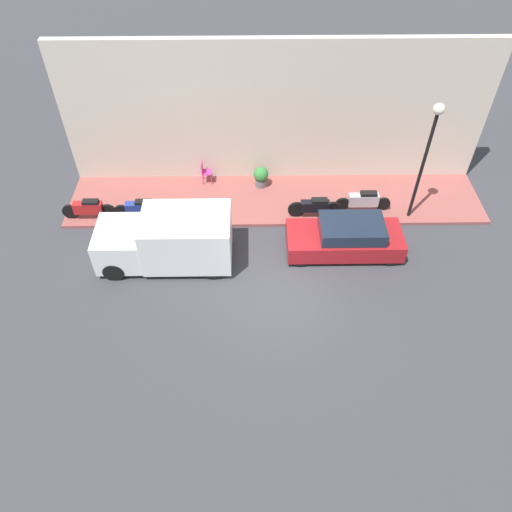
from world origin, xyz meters
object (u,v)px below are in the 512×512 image
motorcycle_red (89,208)px  potted_plant (261,176)px  delivery_van (167,239)px  streetlamp (430,141)px  motorcycle_blue (141,209)px  cafe_chair (205,171)px  parked_car (346,238)px  motorcycle_black (315,207)px  scooter_silver (364,200)px

motorcycle_red → potted_plant: (1.91, -6.53, 0.00)m
delivery_van → streetlamp: (2.14, -8.93, 2.43)m
motorcycle_blue → cafe_chair: cafe_chair is taller
parked_car → potted_plant: 4.70m
cafe_chair → motorcycle_black: bearing=-117.2°
delivery_van → parked_car: bearing=-86.5°
motorcycle_blue → streetlamp: size_ratio=0.44×
motorcycle_red → streetlamp: (-0.03, -12.17, 2.85)m
parked_car → potted_plant: bearing=38.3°
delivery_van → potted_plant: bearing=-39.0°
motorcycle_blue → scooter_silver: (0.36, -8.47, 0.00)m
scooter_silver → motorcycle_black: (-0.34, 1.89, -0.00)m
scooter_silver → streetlamp: 3.35m
scooter_silver → cafe_chair: cafe_chair is taller
potted_plant → motorcycle_black: bearing=-133.7°
scooter_silver → motorcycle_red: (-0.32, 10.43, -0.00)m
motorcycle_black → potted_plant: potted_plant is taller
potted_plant → streetlamp: bearing=-108.9°
parked_car → potted_plant: size_ratio=4.74×
streetlamp → cafe_chair: 8.66m
delivery_van → scooter_silver: size_ratio=2.16×
motorcycle_black → scooter_silver: bearing=-79.9°
parked_car → motorcycle_blue: size_ratio=1.99×
motorcycle_blue → motorcycle_black: motorcycle_blue is taller
parked_car → cafe_chair: 6.54m
delivery_van → motorcycle_black: size_ratio=2.25×
motorcycle_red → motorcycle_black: 8.54m
parked_car → streetlamp: (1.76, -2.72, 2.79)m
potted_plant → delivery_van: bearing=141.0°
motorcycle_red → cafe_chair: (2.19, -4.25, 0.11)m
parked_car → motorcycle_black: bearing=27.1°
delivery_van → motorcycle_blue: (2.13, 1.27, -0.42)m
delivery_van → cafe_chair: delivery_van is taller
scooter_silver → cafe_chair: size_ratio=2.15×
parked_car → streetlamp: streetlamp is taller
streetlamp → motorcycle_red: bearing=89.9°
potted_plant → scooter_silver: bearing=-112.1°
streetlamp → motorcycle_black: bearing=89.8°
parked_car → potted_plant: parked_car is taller
motorcycle_blue → motorcycle_red: size_ratio=1.01×
scooter_silver → cafe_chair: bearing=73.2°
parked_car → streetlamp: size_ratio=0.87×
parked_car → motorcycle_black: 1.99m
motorcycle_red → motorcycle_black: motorcycle_red is taller
motorcycle_black → motorcycle_blue: bearing=90.2°
parked_car → motorcycle_blue: (1.75, 7.48, -0.06)m
streetlamp → cafe_chair: bearing=74.4°
delivery_van → streetlamp: streetlamp is taller
cafe_chair → potted_plant: bearing=-97.0°
streetlamp → parked_car: bearing=122.8°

